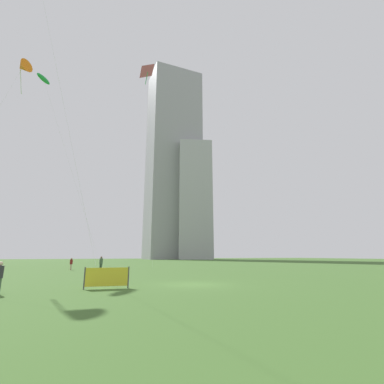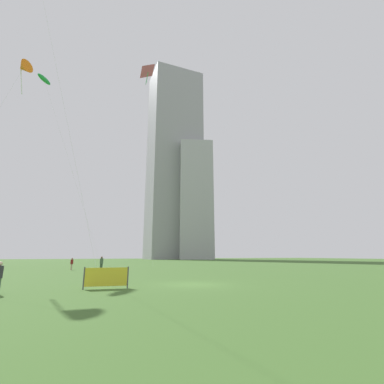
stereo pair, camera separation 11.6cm
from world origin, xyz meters
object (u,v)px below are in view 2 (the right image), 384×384
object	(u,v)px
kite_flying_0	(44,80)
person_standing_2	(101,263)
person_standing_0	(72,263)
distant_highrise_1	(195,200)
distant_highrise_0	(174,161)
kite_flying_1	(24,68)
kite_flying_3	(147,72)
event_banner	(106,277)

from	to	relation	value
kite_flying_0	person_standing_2	bearing A→B (deg)	-36.29
person_standing_0	person_standing_2	distance (m)	5.90
person_standing_0	distant_highrise_1	size ratio (longest dim) A/B	0.03
distant_highrise_0	kite_flying_1	bearing A→B (deg)	-118.58
person_standing_2	kite_flying_3	distance (m)	32.09
kite_flying_0	kite_flying_3	xyz separation A→B (m)	(15.47, -2.75, 3.74)
person_standing_0	kite_flying_0	distance (m)	28.54
kite_flying_3	distant_highrise_0	world-z (taller)	distant_highrise_0
person_standing_0	kite_flying_3	bearing A→B (deg)	67.30
person_standing_0	kite_flying_0	xyz separation A→B (m)	(-6.56, 2.51, 27.66)
kite_flying_0	distant_highrise_1	world-z (taller)	distant_highrise_1
distant_highrise_0	person_standing_2	bearing A→B (deg)	-113.56
person_standing_2	distant_highrise_1	world-z (taller)	distant_highrise_1
person_standing_2	distant_highrise_0	distance (m)	111.29
person_standing_0	kite_flying_3	distance (m)	32.65
kite_flying_3	distant_highrise_0	xyz separation A→B (m)	(33.89, 87.35, 17.56)
distant_highrise_0	distant_highrise_1	world-z (taller)	distant_highrise_0
kite_flying_1	distant_highrise_0	xyz separation A→B (m)	(50.16, 93.51, 25.81)
distant_highrise_1	event_banner	distance (m)	116.24
distant_highrise_0	distant_highrise_1	bearing A→B (deg)	-44.82
kite_flying_1	distant_highrise_1	size ratio (longest dim) A/B	0.44
person_standing_2	event_banner	distance (m)	18.22
kite_flying_0	distant_highrise_1	bearing A→B (deg)	52.92
kite_flying_0	event_banner	bearing A→B (deg)	-70.61
kite_flying_3	kite_flying_1	bearing A→B (deg)	-159.26
kite_flying_0	event_banner	distance (m)	38.85
person_standing_2	person_standing_0	bearing A→B (deg)	-22.25
kite_flying_0	kite_flying_3	size ratio (longest dim) A/B	0.87
person_standing_0	kite_flying_1	bearing A→B (deg)	-70.17
kite_flying_3	distant_highrise_1	bearing A→B (deg)	61.89
kite_flying_0	kite_flying_1	xyz separation A→B (m)	(-0.80, -8.91, -4.51)
kite_flying_1	kite_flying_3	bearing A→B (deg)	20.74
kite_flying_0	kite_flying_3	bearing A→B (deg)	-10.07
kite_flying_0	distant_highrise_0	xyz separation A→B (m)	(49.36, 84.60, 21.30)
person_standing_2	kite_flying_3	bearing A→B (deg)	-107.76
person_standing_0	distant_highrise_1	world-z (taller)	distant_highrise_1
kite_flying_1	kite_flying_3	distance (m)	19.26
kite_flying_1	event_banner	world-z (taller)	kite_flying_1
event_banner	person_standing_0	bearing A→B (deg)	96.00
kite_flying_3	event_banner	bearing A→B (deg)	-105.91
person_standing_2	distant_highrise_0	size ratio (longest dim) A/B	0.02
kite_flying_1	kite_flying_3	xyz separation A→B (m)	(16.27, 6.16, 8.26)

